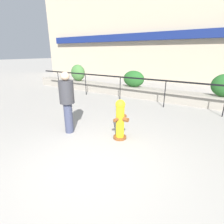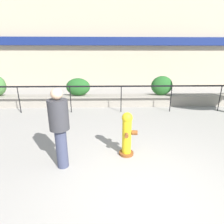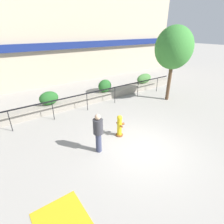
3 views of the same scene
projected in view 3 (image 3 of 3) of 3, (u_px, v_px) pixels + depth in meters
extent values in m
plane|color=#9E9991|center=(142.00, 149.00, 7.50)|extent=(120.00, 120.00, 0.00)
cube|color=tan|center=(44.00, 38.00, 14.57)|extent=(30.00, 1.00, 8.00)
cube|color=navy|center=(48.00, 47.00, 14.35)|extent=(27.00, 0.36, 0.56)
cube|color=gray|center=(80.00, 101.00, 11.79)|extent=(18.00, 0.70, 0.50)
cube|color=black|center=(87.00, 94.00, 10.61)|extent=(15.00, 0.05, 0.06)
cylinder|color=black|center=(10.00, 121.00, 8.59)|extent=(0.04, 0.04, 1.15)
cylinder|color=black|center=(53.00, 110.00, 9.71)|extent=(0.04, 0.04, 1.15)
cylinder|color=black|center=(87.00, 102.00, 10.84)|extent=(0.04, 0.04, 1.15)
cylinder|color=black|center=(115.00, 95.00, 11.97)|extent=(0.04, 0.04, 1.15)
cylinder|color=black|center=(138.00, 89.00, 13.10)|extent=(0.04, 0.04, 1.15)
cylinder|color=black|center=(157.00, 85.00, 14.22)|extent=(0.04, 0.04, 1.15)
ellipsoid|color=#235B23|center=(49.00, 98.00, 10.46)|extent=(1.13, 0.65, 0.83)
ellipsoid|color=#235B23|center=(105.00, 86.00, 12.56)|extent=(1.03, 0.64, 0.92)
ellipsoid|color=#427538|center=(144.00, 78.00, 14.67)|extent=(1.52, 0.57, 0.81)
cylinder|color=brown|center=(119.00, 135.00, 8.47)|extent=(0.39, 0.39, 0.06)
cylinder|color=gold|center=(119.00, 127.00, 8.27)|extent=(0.24, 0.24, 0.85)
sphere|color=gold|center=(120.00, 118.00, 8.07)|extent=(0.25, 0.25, 0.25)
cylinder|color=brown|center=(123.00, 124.00, 8.30)|extent=(0.15, 0.13, 0.11)
cylinder|color=brown|center=(121.00, 126.00, 8.09)|extent=(0.10, 0.14, 0.09)
cylinder|color=brown|center=(118.00, 123.00, 8.36)|extent=(0.10, 0.14, 0.09)
cylinder|color=brown|center=(169.00, 83.00, 12.28)|extent=(0.24, 0.24, 2.47)
ellipsoid|color=#387F33|center=(174.00, 48.00, 11.27)|extent=(2.59, 2.33, 2.72)
cylinder|color=#383D56|center=(99.00, 142.00, 7.21)|extent=(0.31, 0.31, 0.88)
cylinder|color=#333338|center=(98.00, 127.00, 6.88)|extent=(0.52, 0.52, 0.62)
sphere|color=#D6AD89|center=(98.00, 117.00, 6.70)|extent=(0.23, 0.23, 0.23)
cube|color=gold|center=(61.00, 220.00, 4.72)|extent=(1.33, 1.33, 0.01)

